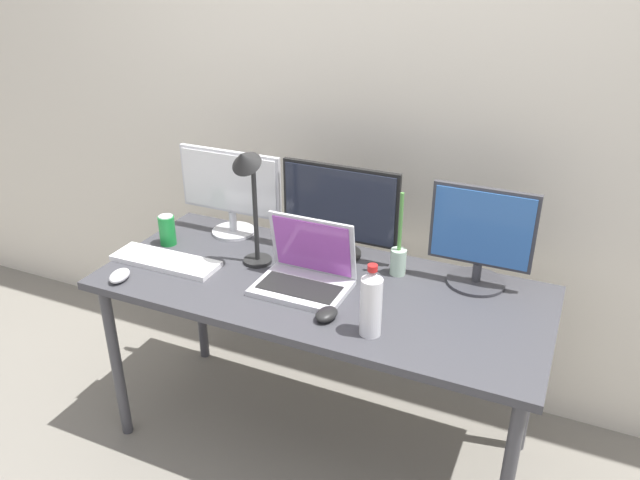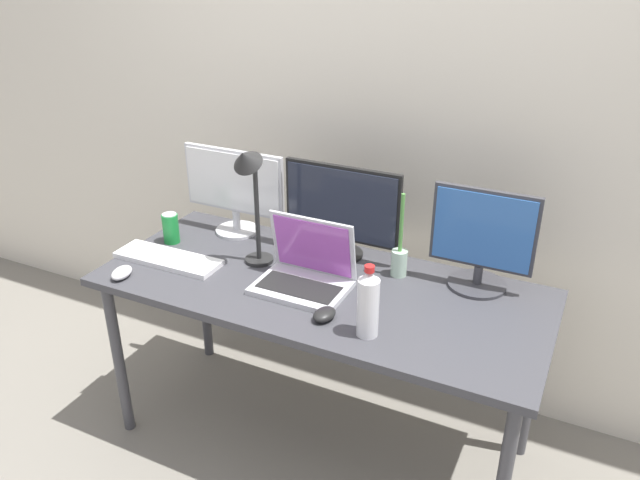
% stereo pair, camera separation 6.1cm
% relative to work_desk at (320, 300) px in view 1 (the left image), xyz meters
% --- Properties ---
extents(ground_plane, '(16.00, 16.00, 0.00)m').
position_rel_work_desk_xyz_m(ground_plane, '(0.00, 0.00, -0.67)').
color(ground_plane, gray).
extents(wall_back, '(7.00, 0.08, 2.60)m').
position_rel_work_desk_xyz_m(wall_back, '(0.00, 0.59, 0.63)').
color(wall_back, silver).
rests_on(wall_back, ground).
extents(work_desk, '(1.64, 0.70, 0.74)m').
position_rel_work_desk_xyz_m(work_desk, '(0.00, 0.00, 0.00)').
color(work_desk, '#424247').
rests_on(work_desk, ground).
extents(monitor_left, '(0.46, 0.18, 0.36)m').
position_rel_work_desk_xyz_m(monitor_left, '(-0.52, 0.25, 0.27)').
color(monitor_left, silver).
rests_on(monitor_left, work_desk).
extents(monitor_center, '(0.47, 0.17, 0.37)m').
position_rel_work_desk_xyz_m(monitor_center, '(-0.03, 0.24, 0.27)').
color(monitor_center, black).
rests_on(monitor_center, work_desk).
extents(monitor_right, '(0.36, 0.21, 0.37)m').
position_rel_work_desk_xyz_m(monitor_right, '(0.51, 0.24, 0.25)').
color(monitor_right, '#38383D').
rests_on(monitor_right, work_desk).
extents(laptop_silver, '(0.33, 0.24, 0.25)m').
position_rel_work_desk_xyz_m(laptop_silver, '(-0.04, -0.03, 0.12)').
color(laptop_silver, silver).
rests_on(laptop_silver, work_desk).
extents(keyboard_main, '(0.43, 0.14, 0.02)m').
position_rel_work_desk_xyz_m(keyboard_main, '(-0.61, -0.10, 0.08)').
color(keyboard_main, white).
rests_on(keyboard_main, work_desk).
extents(mouse_by_keyboard, '(0.08, 0.11, 0.04)m').
position_rel_work_desk_xyz_m(mouse_by_keyboard, '(-0.68, -0.27, 0.08)').
color(mouse_by_keyboard, silver).
rests_on(mouse_by_keyboard, work_desk).
extents(mouse_by_laptop, '(0.08, 0.10, 0.04)m').
position_rel_work_desk_xyz_m(mouse_by_laptop, '(0.11, -0.20, 0.08)').
color(mouse_by_laptop, black).
rests_on(mouse_by_laptop, work_desk).
extents(water_bottle, '(0.07, 0.07, 0.25)m').
position_rel_work_desk_xyz_m(water_bottle, '(0.27, -0.22, 0.18)').
color(water_bottle, silver).
rests_on(water_bottle, work_desk).
extents(soda_can_near_keyboard, '(0.07, 0.07, 0.13)m').
position_rel_work_desk_xyz_m(soda_can_near_keyboard, '(-0.70, 0.05, 0.13)').
color(soda_can_near_keyboard, '#197F33').
rests_on(soda_can_near_keyboard, work_desk).
extents(bamboo_vase, '(0.06, 0.06, 0.33)m').
position_rel_work_desk_xyz_m(bamboo_vase, '(0.23, 0.19, 0.13)').
color(bamboo_vase, '#B2D1B7').
rests_on(bamboo_vase, work_desk).
extents(desk_lamp, '(0.11, 0.18, 0.49)m').
position_rel_work_desk_xyz_m(desk_lamp, '(-0.29, 0.02, 0.40)').
color(desk_lamp, black).
rests_on(desk_lamp, work_desk).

